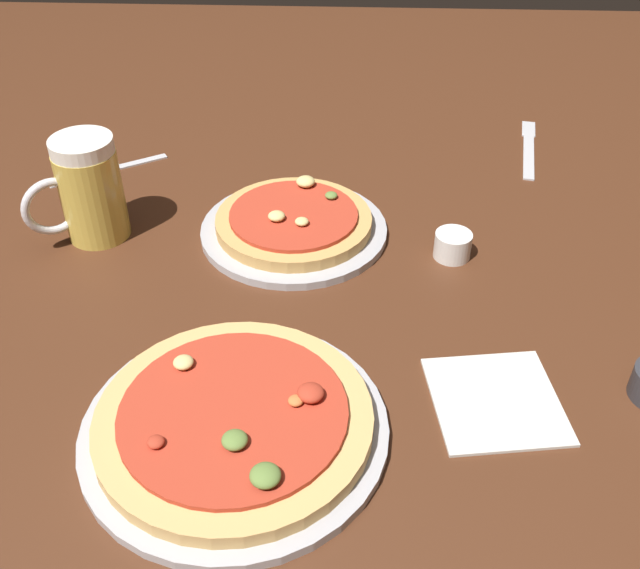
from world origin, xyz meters
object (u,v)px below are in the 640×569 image
ramekin_butter (453,245)px  knife_right (529,148)px  beer_mug_dark (88,190)px  fork_left (105,170)px  pizza_plate_far (294,224)px  napkin_folded (496,399)px  pizza_plate_near (235,423)px

ramekin_butter → knife_right: size_ratio=0.24×
beer_mug_dark → fork_left: 0.20m
ramekin_butter → pizza_plate_far: bearing=168.4°
napkin_folded → pizza_plate_far: bearing=127.6°
pizza_plate_near → pizza_plate_far: same height
pizza_plate_near → knife_right: 0.79m
pizza_plate_near → napkin_folded: bearing=11.7°
ramekin_butter → fork_left: bearing=158.7°
fork_left → beer_mug_dark: bearing=-77.5°
beer_mug_dark → pizza_plate_far: bearing=3.2°
ramekin_butter → fork_left: ramekin_butter is taller
beer_mug_dark → napkin_folded: size_ratio=1.07×
fork_left → knife_right: same height
pizza_plate_near → ramekin_butter: bearing=52.2°
ramekin_butter → napkin_folded: size_ratio=0.36×
pizza_plate_near → ramekin_butter: 0.42m
pizza_plate_near → fork_left: (-0.29, 0.55, -0.01)m
pizza_plate_far → ramekin_butter: (0.23, -0.05, 0.00)m
beer_mug_dark → fork_left: beer_mug_dark is taller
ramekin_butter → fork_left: 0.60m
ramekin_butter → napkin_folded: 0.28m
fork_left → knife_right: size_ratio=0.82×
pizza_plate_near → ramekin_butter: size_ratio=6.31×
ramekin_butter → knife_right: ramekin_butter is taller
napkin_folded → pizza_plate_near: bearing=-168.3°
pizza_plate_near → beer_mug_dark: size_ratio=2.13×
pizza_plate_far → ramekin_butter: 0.23m
ramekin_butter → beer_mug_dark: bearing=176.6°
ramekin_butter → knife_right: (0.17, 0.33, -0.02)m
napkin_folded → knife_right: napkin_folded is taller
fork_left → pizza_plate_far: bearing=-27.4°
beer_mug_dark → napkin_folded: bearing=-29.8°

